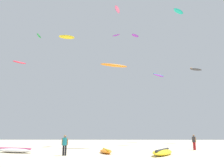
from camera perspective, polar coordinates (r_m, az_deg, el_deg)
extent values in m
plane|color=beige|center=(14.07, -2.54, -19.36)|extent=(120.00, 120.00, 0.00)
cylinder|color=black|center=(19.07, -11.70, -16.17)|extent=(0.15, 0.15, 0.79)
cylinder|color=black|center=(19.13, -12.23, -16.14)|extent=(0.15, 0.15, 0.79)
cylinder|color=teal|center=(19.06, -11.87, -14.07)|extent=(0.36, 0.36, 0.60)
cylinder|color=#936B4C|center=(18.99, -11.24, -14.18)|extent=(0.11, 0.11, 0.55)
cylinder|color=#936B4C|center=(19.14, -12.49, -14.11)|extent=(0.11, 0.11, 0.55)
sphere|color=#936B4C|center=(19.06, -11.81, -12.84)|extent=(0.22, 0.22, 0.22)
cylinder|color=#B21E23|center=(26.98, 20.02, -14.58)|extent=(0.15, 0.15, 0.81)
cylinder|color=#B21E23|center=(26.86, 20.32, -14.57)|extent=(0.15, 0.15, 0.81)
cylinder|color=#2D2D33|center=(26.90, 20.05, -13.07)|extent=(0.37, 0.37, 0.61)
cylinder|color=#936B4C|center=(27.04, 19.70, -13.15)|extent=(0.11, 0.11, 0.56)
cylinder|color=#936B4C|center=(26.75, 20.41, -13.11)|extent=(0.11, 0.11, 0.56)
sphere|color=#936B4C|center=(26.89, 19.98, -12.19)|extent=(0.22, 0.22, 0.22)
ellipsoid|color=white|center=(23.31, -23.38, -15.20)|extent=(4.03, 2.29, 0.40)
cylinder|color=#E5598C|center=(23.30, -23.35, -14.77)|extent=(3.44, 1.32, 0.17)
ellipsoid|color=yellow|center=(19.55, 12.70, -16.53)|extent=(2.85, 4.31, 0.53)
cylinder|color=#2D2D33|center=(19.53, 12.68, -15.98)|extent=(1.78, 3.58, 0.18)
ellipsoid|color=orange|center=(21.05, -1.60, -16.67)|extent=(1.60, 3.35, 0.40)
cylinder|color=yellow|center=(21.04, -1.60, -16.28)|extent=(0.78, 2.93, 0.14)
ellipsoid|color=purple|center=(60.99, 1.04, 12.25)|extent=(2.21, 1.65, 0.22)
cylinder|color=#E5598C|center=(61.04, 1.04, 12.33)|extent=(1.80, 1.11, 0.10)
ellipsoid|color=#2D2D33|center=(49.96, 20.50, 3.48)|extent=(3.13, 2.03, 0.43)
cylinder|color=orange|center=(50.00, 20.49, 3.63)|extent=(2.60, 1.24, 0.13)
ellipsoid|color=#E5598C|center=(39.48, 1.36, 18.40)|extent=(1.16, 2.53, 0.42)
cylinder|color=#19B29E|center=(39.54, 1.35, 18.53)|extent=(0.52, 2.23, 0.11)
ellipsoid|color=yellow|center=(59.65, -11.40, 11.60)|extent=(4.05, 2.02, 0.97)
cylinder|color=red|center=(59.72, -11.40, 11.76)|extent=(3.52, 1.03, 0.17)
ellipsoid|color=#19B29E|center=(45.73, 16.51, 17.26)|extent=(2.61, 2.35, 0.67)
cylinder|color=#2D2D33|center=(45.79, 16.50, 17.39)|extent=(2.02, 1.70, 0.12)
ellipsoid|color=purple|center=(52.36, 5.89, 12.12)|extent=(2.04, 1.89, 0.53)
ellipsoid|color=red|center=(54.01, -22.42, 5.08)|extent=(2.67, 2.66, 0.64)
cylinder|color=#E5598C|center=(54.05, -22.41, 5.21)|extent=(2.00, 1.98, 0.13)
ellipsoid|color=green|center=(62.30, -18.02, 11.52)|extent=(0.91, 2.65, 0.55)
cylinder|color=green|center=(62.34, -18.01, 11.62)|extent=(0.25, 2.41, 0.11)
ellipsoid|color=orange|center=(30.46, 0.51, 4.75)|extent=(4.02, 2.50, 0.61)
ellipsoid|color=purple|center=(52.42, 11.73, 2.15)|extent=(3.48, 3.30, 0.81)
cylinder|color=#19B29E|center=(52.46, 11.72, 2.33)|extent=(2.64, 2.41, 0.16)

